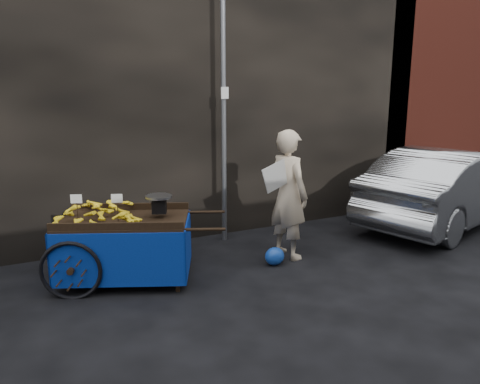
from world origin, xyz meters
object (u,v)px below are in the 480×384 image
vendor (288,194)px  parked_car (448,186)px  banana_cart (120,225)px  plastic_bag (275,256)px

vendor → parked_car: size_ratio=0.45×
banana_cart → vendor: vendor is taller
banana_cart → vendor: bearing=18.5°
vendor → parked_car: vendor is taller
vendor → plastic_bag: (-0.35, -0.23, -0.82)m
plastic_bag → parked_car: bearing=6.1°
vendor → parked_car: bearing=-100.3°
banana_cart → vendor: (2.41, -0.21, 0.21)m
plastic_bag → vendor: bearing=33.5°
parked_car → banana_cart: bearing=72.9°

